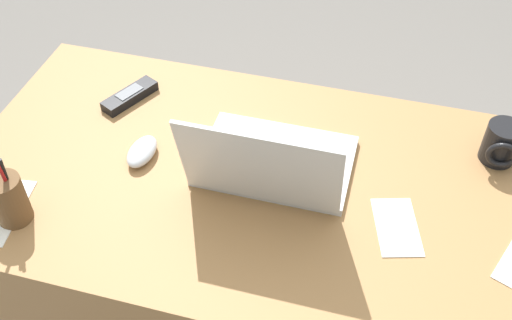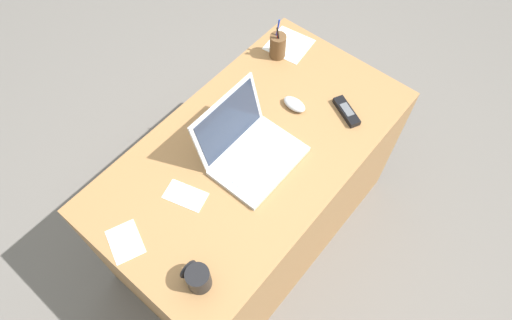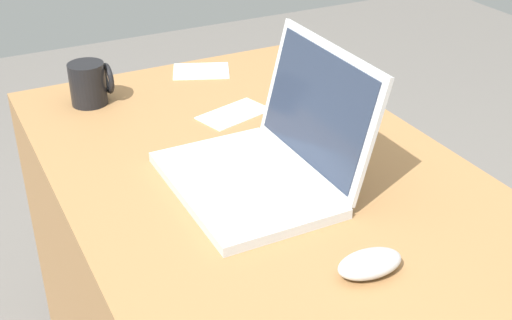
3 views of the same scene
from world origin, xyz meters
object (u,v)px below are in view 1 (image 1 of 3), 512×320
computer_mouse (143,150)px  coffee_mug_white (501,144)px  cordless_phone (130,96)px  pen_holder (9,199)px  laptop (271,163)px

computer_mouse → coffee_mug_white: coffee_mug_white is taller
coffee_mug_white → cordless_phone: coffee_mug_white is taller
pen_holder → laptop: bearing=-152.9°
laptop → computer_mouse: size_ratio=3.25×
coffee_mug_white → pen_holder: (0.94, 0.43, 0.01)m
computer_mouse → cordless_phone: computer_mouse is taller
laptop → computer_mouse: 0.29m
cordless_phone → laptop: bearing=157.2°
laptop → cordless_phone: 0.44m
cordless_phone → pen_holder: size_ratio=0.85×
laptop → pen_holder: 0.53m
laptop → computer_mouse: bearing=1.1°
computer_mouse → cordless_phone: (0.11, -0.17, -0.00)m
computer_mouse → pen_holder: 0.30m
cordless_phone → pen_holder: (0.07, 0.41, 0.04)m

